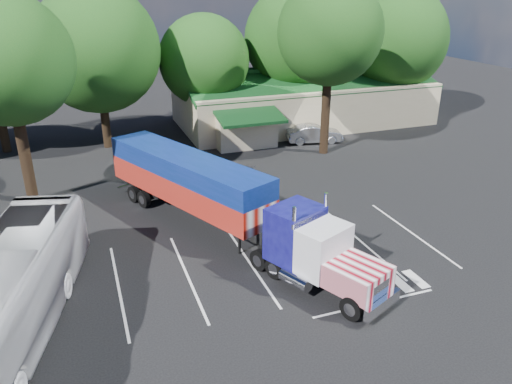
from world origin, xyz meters
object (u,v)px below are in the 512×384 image
object	(u,v)px
semi_truck	(216,195)
bicycle	(251,169)
tour_bus	(5,297)
silver_sedan	(314,134)
woman	(256,214)

from	to	relation	value
semi_truck	bicycle	world-z (taller)	semi_truck
bicycle	tour_bus	distance (m)	20.32
bicycle	tour_bus	xyz separation A→B (m)	(-14.86, -13.79, 1.46)
tour_bus	silver_sedan	bearing A→B (deg)	55.42
tour_bus	semi_truck	bearing A→B (deg)	45.06
woman	silver_sedan	size ratio (longest dim) A/B	0.36
semi_truck	bicycle	bearing A→B (deg)	34.55
silver_sedan	semi_truck	bearing A→B (deg)	148.78
woman	bicycle	distance (m)	8.57
tour_bus	silver_sedan	size ratio (longest dim) A/B	2.78
bicycle	silver_sedan	distance (m)	9.52
tour_bus	silver_sedan	xyz separation A→B (m)	(22.64, 19.26, -1.07)
woman	silver_sedan	world-z (taller)	woman
semi_truck	bicycle	xyz separation A→B (m)	(4.86, 8.00, -1.92)
semi_truck	woman	bearing A→B (deg)	-27.88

